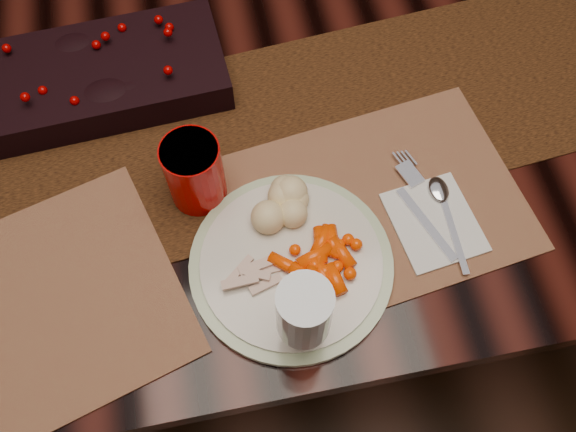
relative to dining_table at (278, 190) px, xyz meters
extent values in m
plane|color=black|center=(0.00, 0.00, -0.38)|extent=(5.00, 5.00, 0.00)
cube|color=black|center=(0.00, 0.00, 0.00)|extent=(1.80, 1.00, 0.75)
cube|color=black|center=(0.05, -0.10, 0.38)|extent=(1.64, 0.49, 0.00)
cube|color=#986D4B|center=(0.10, -0.26, 0.38)|extent=(0.45, 0.35, 0.00)
cube|color=#996744|center=(-0.41, -0.33, 0.38)|extent=(0.49, 0.42, 0.00)
cylinder|color=beige|center=(-0.04, -0.33, 0.39)|extent=(0.28, 0.28, 0.02)
cube|color=silver|center=(0.17, -0.30, 0.38)|extent=(0.13, 0.15, 0.00)
cylinder|color=#A90100|center=(-0.15, -0.19, 0.43)|extent=(0.10, 0.10, 0.11)
camera|label=1|loc=(-0.10, -0.63, 1.15)|focal=38.00mm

